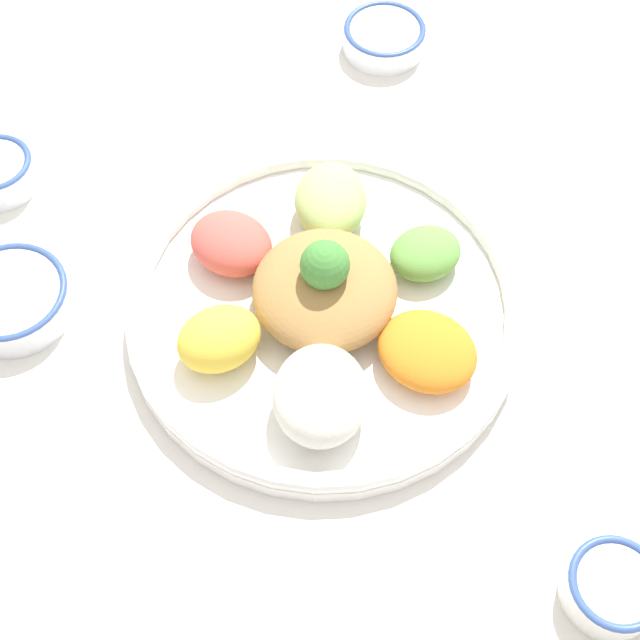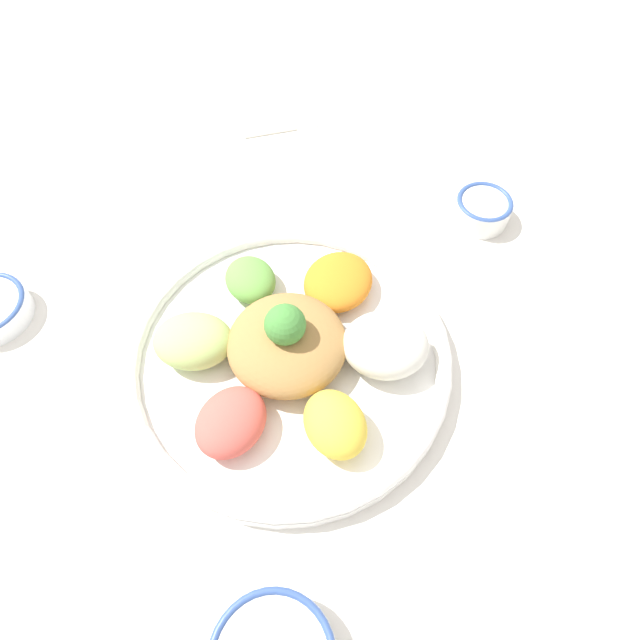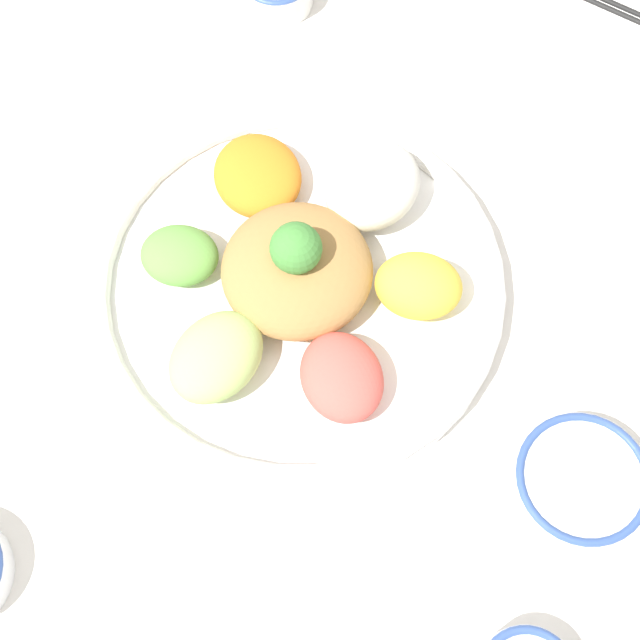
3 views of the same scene
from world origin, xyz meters
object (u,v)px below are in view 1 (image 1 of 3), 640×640
sauce_bowl_red (12,298)px  sauce_bowl_dark (384,36)px  salad_platter (325,305)px  rice_bowl_plain (612,587)px

sauce_bowl_red → sauce_bowl_dark: size_ratio=1.17×
salad_platter → sauce_bowl_dark: size_ratio=3.95×
salad_platter → sauce_bowl_dark: (0.27, 0.30, -0.01)m
salad_platter → sauce_bowl_red: salad_platter is taller
salad_platter → sauce_bowl_red: bearing=146.8°
sauce_bowl_red → rice_bowl_plain: 0.63m
sauce_bowl_red → sauce_bowl_dark: bearing=13.6°
sauce_bowl_dark → rice_bowl_plain: rice_bowl_plain is taller
sauce_bowl_red → rice_bowl_plain: bearing=-58.4°
salad_platter → rice_bowl_plain: bearing=-79.9°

